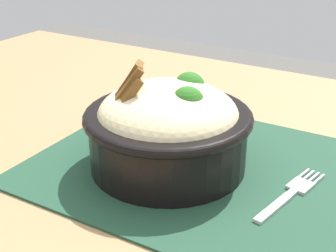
% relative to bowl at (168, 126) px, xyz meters
% --- Properties ---
extents(table, '(1.26, 0.84, 0.74)m').
position_rel_bowl_xyz_m(table, '(0.01, -0.01, -0.12)').
color(table, '#99754C').
rests_on(table, ground_plane).
extents(placemat, '(0.40, 0.31, 0.00)m').
position_rel_bowl_xyz_m(placemat, '(0.05, 0.02, -0.05)').
color(placemat, '#1E422D').
rests_on(placemat, table).
extents(bowl, '(0.20, 0.20, 0.12)m').
position_rel_bowl_xyz_m(bowl, '(0.00, 0.00, 0.00)').
color(bowl, black).
rests_on(bowl, placemat).
extents(fork, '(0.04, 0.12, 0.00)m').
position_rel_bowl_xyz_m(fork, '(0.14, 0.01, -0.05)').
color(fork, silver).
rests_on(fork, placemat).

